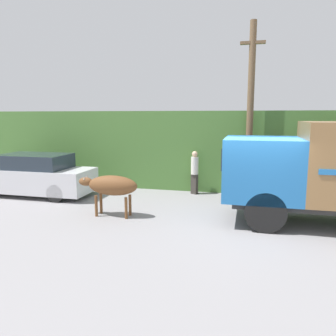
{
  "coord_description": "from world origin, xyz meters",
  "views": [
    {
      "loc": [
        -0.18,
        -9.1,
        3.1
      ],
      "look_at": [
        -2.53,
        0.43,
        1.53
      ],
      "focal_mm": 35.0,
      "sensor_mm": 36.0,
      "label": 1
    }
  ],
  "objects": [
    {
      "name": "building_backdrop",
      "position": [
        -4.41,
        5.45,
        1.53
      ],
      "size": [
        5.37,
        2.7,
        3.03
      ],
      "color": "#99ADB7",
      "rests_on": "ground_plane"
    },
    {
      "name": "hillside_embankment",
      "position": [
        0.0,
        6.5,
        1.65
      ],
      "size": [
        32.0,
        5.0,
        3.3
      ],
      "color": "#4C7A38",
      "rests_on": "ground_plane"
    },
    {
      "name": "pedestrian_on_hill",
      "position": [
        -2.23,
        3.62,
        0.97
      ],
      "size": [
        0.4,
        0.4,
        1.72
      ],
      "rotation": [
        0.0,
        0.0,
        2.67
      ],
      "color": "#38332D",
      "rests_on": "ground_plane"
    },
    {
      "name": "brown_cow",
      "position": [
        -4.26,
        0.1,
        0.96
      ],
      "size": [
        1.94,
        0.62,
        1.28
      ],
      "rotation": [
        0.0,
        0.0,
        0.21
      ],
      "color": "brown",
      "rests_on": "ground_plane"
    },
    {
      "name": "utility_pole",
      "position": [
        -0.17,
        3.67,
        3.35
      ],
      "size": [
        0.9,
        0.24,
        6.5
      ],
      "color": "brown",
      "rests_on": "ground_plane"
    },
    {
      "name": "ground_plane",
      "position": [
        0.0,
        0.0,
        0.0
      ],
      "size": [
        60.0,
        60.0,
        0.0
      ],
      "primitive_type": "plane",
      "color": "gray"
    },
    {
      "name": "parked_suv",
      "position": [
        -8.34,
        1.89,
        0.79
      ],
      "size": [
        4.74,
        1.74,
        1.63
      ],
      "rotation": [
        0.0,
        0.0,
        -0.04
      ],
      "color": "silver",
      "rests_on": "ground_plane"
    }
  ]
}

